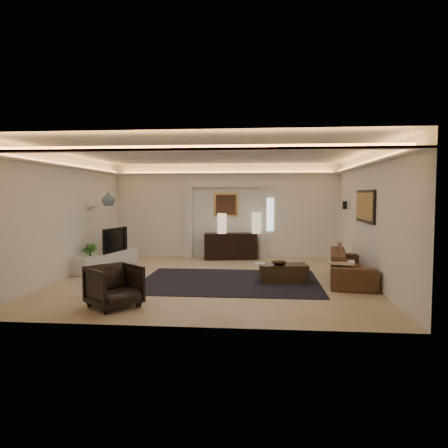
# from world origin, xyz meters

# --- Properties ---
(floor) EXTENTS (7.00, 7.00, 0.00)m
(floor) POSITION_xyz_m (0.00, 0.00, 0.00)
(floor) COLOR #CDBA8F
(floor) RESTS_ON ground
(ceiling) EXTENTS (7.00, 7.00, 0.00)m
(ceiling) POSITION_xyz_m (0.00, 0.00, 2.90)
(ceiling) COLOR white
(ceiling) RESTS_ON ground
(wall_back) EXTENTS (7.00, 0.00, 7.00)m
(wall_back) POSITION_xyz_m (0.00, 3.50, 1.45)
(wall_back) COLOR white
(wall_back) RESTS_ON ground
(wall_front) EXTENTS (7.00, 0.00, 7.00)m
(wall_front) POSITION_xyz_m (0.00, -3.50, 1.45)
(wall_front) COLOR white
(wall_front) RESTS_ON ground
(wall_left) EXTENTS (0.00, 7.00, 7.00)m
(wall_left) POSITION_xyz_m (-3.50, 0.00, 1.45)
(wall_left) COLOR white
(wall_left) RESTS_ON ground
(wall_right) EXTENTS (0.00, 7.00, 7.00)m
(wall_right) POSITION_xyz_m (3.50, 0.00, 1.45)
(wall_right) COLOR white
(wall_right) RESTS_ON ground
(cove_soffit) EXTENTS (7.00, 7.00, 0.04)m
(cove_soffit) POSITION_xyz_m (0.00, 0.00, 2.62)
(cove_soffit) COLOR silver
(cove_soffit) RESTS_ON ceiling
(daylight_slit) EXTENTS (0.25, 0.03, 1.00)m
(daylight_slit) POSITION_xyz_m (1.35, 3.48, 1.35)
(daylight_slit) COLOR white
(daylight_slit) RESTS_ON wall_back
(area_rug) EXTENTS (4.00, 3.00, 0.01)m
(area_rug) POSITION_xyz_m (0.40, -0.20, 0.01)
(area_rug) COLOR black
(area_rug) RESTS_ON ground
(pilaster_left) EXTENTS (0.22, 0.20, 2.20)m
(pilaster_left) POSITION_xyz_m (-1.15, 3.40, 1.10)
(pilaster_left) COLOR silver
(pilaster_left) RESTS_ON ground
(pilaster_right) EXTENTS (0.22, 0.20, 2.20)m
(pilaster_right) POSITION_xyz_m (1.15, 3.40, 1.10)
(pilaster_right) COLOR silver
(pilaster_right) RESTS_ON ground
(alcove_header) EXTENTS (2.52, 0.20, 0.12)m
(alcove_header) POSITION_xyz_m (0.00, 3.40, 2.25)
(alcove_header) COLOR silver
(alcove_header) RESTS_ON wall_back
(painting_frame) EXTENTS (0.74, 0.04, 0.74)m
(painting_frame) POSITION_xyz_m (0.00, 3.47, 1.65)
(painting_frame) COLOR tan
(painting_frame) RESTS_ON wall_back
(painting_canvas) EXTENTS (0.62, 0.02, 0.62)m
(painting_canvas) POSITION_xyz_m (0.00, 3.44, 1.65)
(painting_canvas) COLOR #4C2D1E
(painting_canvas) RESTS_ON wall_back
(art_panel_frame) EXTENTS (0.04, 1.64, 0.74)m
(art_panel_frame) POSITION_xyz_m (3.47, 0.30, 1.70)
(art_panel_frame) COLOR black
(art_panel_frame) RESTS_ON wall_right
(art_panel_gold) EXTENTS (0.02, 1.50, 0.62)m
(art_panel_gold) POSITION_xyz_m (3.44, 0.30, 1.70)
(art_panel_gold) COLOR tan
(art_panel_gold) RESTS_ON wall_right
(wall_sconce) EXTENTS (0.12, 0.12, 0.22)m
(wall_sconce) POSITION_xyz_m (3.38, 2.20, 1.68)
(wall_sconce) COLOR black
(wall_sconce) RESTS_ON wall_right
(wall_niche) EXTENTS (0.10, 0.55, 0.04)m
(wall_niche) POSITION_xyz_m (-3.44, 1.40, 1.65)
(wall_niche) COLOR silver
(wall_niche) RESTS_ON wall_left
(console) EXTENTS (1.64, 0.73, 0.79)m
(console) POSITION_xyz_m (0.17, 3.10, 0.40)
(console) COLOR #2E251F
(console) RESTS_ON ground
(lamp_left) EXTENTS (0.31, 0.31, 0.60)m
(lamp_left) POSITION_xyz_m (-0.08, 3.02, 1.09)
(lamp_left) COLOR beige
(lamp_left) RESTS_ON console
(lamp_right) EXTENTS (0.31, 0.31, 0.63)m
(lamp_right) POSITION_xyz_m (0.96, 3.12, 1.09)
(lamp_right) COLOR beige
(lamp_right) RESTS_ON console
(media_ledge) EXTENTS (1.15, 2.38, 0.43)m
(media_ledge) POSITION_xyz_m (-3.02, 1.17, 0.23)
(media_ledge) COLOR silver
(media_ledge) RESTS_ON ground
(tv) EXTENTS (1.13, 0.37, 0.64)m
(tv) POSITION_xyz_m (-2.87, 1.25, 0.77)
(tv) COLOR black
(tv) RESTS_ON media_ledge
(figurine) EXTENTS (0.21, 0.21, 0.44)m
(figurine) POSITION_xyz_m (-3.15, 2.32, 0.64)
(figurine) COLOR black
(figurine) RESTS_ON media_ledge
(ginger_jar) EXTENTS (0.42, 0.42, 0.37)m
(ginger_jar) POSITION_xyz_m (-2.95, 1.30, 1.86)
(ginger_jar) COLOR slate
(ginger_jar) RESTS_ON wall_niche
(plant) EXTENTS (0.46, 0.46, 0.74)m
(plant) POSITION_xyz_m (-3.14, 0.46, 0.37)
(plant) COLOR #214F16
(plant) RESTS_ON ground
(sofa) EXTENTS (2.50, 1.30, 0.70)m
(sofa) POSITION_xyz_m (3.15, 0.06, 0.35)
(sofa) COLOR black
(sofa) RESTS_ON ground
(throw_blanket) EXTENTS (0.59, 0.52, 0.06)m
(throw_blanket) POSITION_xyz_m (2.79, -0.66, 0.55)
(throw_blanket) COLOR white
(throw_blanket) RESTS_ON sofa
(throw_pillow) EXTENTS (0.15, 0.38, 0.37)m
(throw_pillow) POSITION_xyz_m (3.12, 1.48, 0.55)
(throw_pillow) COLOR gray
(throw_pillow) RESTS_ON sofa
(coffee_table) EXTENTS (1.10, 0.67, 0.39)m
(coffee_table) POSITION_xyz_m (1.61, -0.11, 0.20)
(coffee_table) COLOR black
(coffee_table) RESTS_ON ground
(bowl) EXTENTS (0.38, 0.38, 0.08)m
(bowl) POSITION_xyz_m (1.50, -0.25, 0.45)
(bowl) COLOR black
(bowl) RESTS_ON coffee_table
(magazine) EXTENTS (0.31, 0.27, 0.03)m
(magazine) POSITION_xyz_m (1.08, -0.18, 0.42)
(magazine) COLOR white
(magazine) RESTS_ON coffee_table
(armchair) EXTENTS (1.14, 1.13, 0.74)m
(armchair) POSITION_xyz_m (-1.44, -2.54, 0.37)
(armchair) COLOR black
(armchair) RESTS_ON ground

